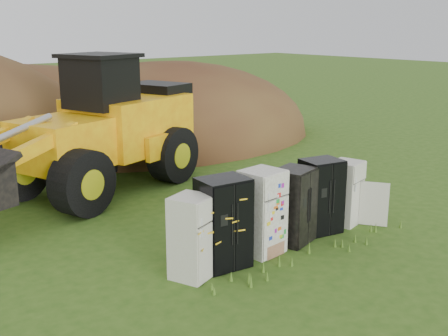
# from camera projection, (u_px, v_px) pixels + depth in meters

# --- Properties ---
(ground) EXTENTS (120.00, 120.00, 0.00)m
(ground) POSITION_uv_depth(u_px,v_px,m) (279.00, 246.00, 12.37)
(ground) COLOR #2F5416
(ground) RESTS_ON ground
(fridge_leftmost) EXTENTS (0.91, 0.90, 1.63)m
(fridge_leftmost) POSITION_uv_depth(u_px,v_px,m) (192.00, 237.00, 10.68)
(fridge_leftmost) COLOR silver
(fridge_leftmost) RESTS_ON ground
(fridge_black_side) EXTENTS (1.05, 0.87, 1.84)m
(fridge_black_side) POSITION_uv_depth(u_px,v_px,m) (223.00, 223.00, 11.15)
(fridge_black_side) COLOR black
(fridge_black_side) RESTS_ON ground
(fridge_sticker) EXTENTS (0.88, 0.83, 1.82)m
(fridge_sticker) POSITION_uv_depth(u_px,v_px,m) (262.00, 212.00, 11.81)
(fridge_sticker) COLOR white
(fridge_sticker) RESTS_ON ground
(fridge_dark_mid) EXTENTS (1.02, 0.91, 1.70)m
(fridge_dark_mid) POSITION_uv_depth(u_px,v_px,m) (294.00, 206.00, 12.41)
(fridge_dark_mid) COLOR black
(fridge_dark_mid) RESTS_ON ground
(fridge_black_right) EXTENTS (1.00, 0.89, 1.74)m
(fridge_black_right) POSITION_uv_depth(u_px,v_px,m) (321.00, 196.00, 13.05)
(fridge_black_right) COLOR black
(fridge_black_right) RESTS_ON ground
(fridge_open_door) EXTENTS (0.84, 0.80, 1.56)m
(fridge_open_door) POSITION_uv_depth(u_px,v_px,m) (345.00, 193.00, 13.60)
(fridge_open_door) COLOR silver
(fridge_open_door) RESTS_ON ground
(wheel_loader) EXTENTS (8.76, 5.62, 3.94)m
(wheel_loader) POSITION_uv_depth(u_px,v_px,m) (77.00, 128.00, 15.45)
(wheel_loader) COLOR yellow
(wheel_loader) RESTS_ON ground
(dirt_mound_right) EXTENTS (13.67, 10.03, 6.52)m
(dirt_mound_right) POSITION_uv_depth(u_px,v_px,m) (167.00, 138.00, 23.98)
(dirt_mound_right) COLOR #442115
(dirt_mound_right) RESTS_ON ground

